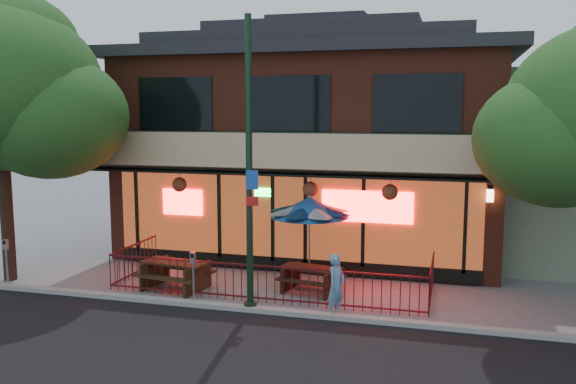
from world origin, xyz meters
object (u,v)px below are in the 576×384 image
object	(u,v)px
street_tree_left	(2,79)
picnic_table_left	(175,271)
parking_meter_near	(193,269)
parking_meter_far	(6,255)
picnic_table_right	(311,276)
pedestrian	(336,286)
patio_umbrella	(310,207)
street_light	(249,181)

from	to	relation	value
street_tree_left	picnic_table_left	bearing A→B (deg)	3.64
parking_meter_near	parking_meter_far	xyz separation A→B (m)	(-5.53, 0.03, -0.00)
street_tree_left	picnic_table_right	distance (m)	10.07
picnic_table_left	parking_meter_near	size ratio (longest dim) A/B	1.47
parking_meter_far	pedestrian	bearing A→B (deg)	0.32
street_tree_left	picnic_table_right	xyz separation A→B (m)	(8.54, 1.05, -5.22)
patio_umbrella	street_tree_left	bearing A→B (deg)	-166.29
street_light	patio_umbrella	distance (m)	3.08
street_light	picnic_table_right	bearing A→B (deg)	59.66
picnic_table_right	patio_umbrella	world-z (taller)	patio_umbrella
picnic_table_left	picnic_table_right	size ratio (longest dim) A/B	1.11
street_light	parking_meter_near	bearing A→B (deg)	-178.96
street_light	patio_umbrella	xyz separation A→B (m)	(0.80, 2.80, -1.01)
patio_umbrella	parking_meter_near	bearing A→B (deg)	-128.76
patio_umbrella	picnic_table_right	bearing A→B (deg)	-73.57
street_tree_left	patio_umbrella	distance (m)	9.20
pedestrian	parking_meter_near	world-z (taller)	pedestrian
parking_meter_far	patio_umbrella	bearing A→B (deg)	19.75
street_tree_left	patio_umbrella	world-z (taller)	street_tree_left
street_tree_left	picnic_table_right	world-z (taller)	street_tree_left
street_light	picnic_table_right	world-z (taller)	street_light
picnic_table_left	patio_umbrella	bearing A→B (deg)	27.18
picnic_table_right	pedestrian	world-z (taller)	pedestrian
street_tree_left	picnic_table_left	world-z (taller)	street_tree_left
street_tree_left	pedestrian	distance (m)	10.78
street_light	patio_umbrella	world-z (taller)	street_light
picnic_table_right	street_light	bearing A→B (deg)	-120.34
picnic_table_left	pedestrian	xyz separation A→B (m)	(4.62, -1.05, 0.25)
street_light	parking_meter_near	distance (m)	2.68
parking_meter_near	parking_meter_far	world-z (taller)	parking_meter_near
pedestrian	parking_meter_far	bearing A→B (deg)	111.93
street_light	parking_meter_near	size ratio (longest dim) A/B	5.19
picnic_table_left	picnic_table_right	distance (m)	3.67
pedestrian	patio_umbrella	bearing A→B (deg)	47.09
patio_umbrella	parking_meter_far	world-z (taller)	patio_umbrella
picnic_table_right	pedestrian	distance (m)	2.09
street_tree_left	parking_meter_near	distance (m)	7.69
picnic_table_left	picnic_table_right	world-z (taller)	picnic_table_left
pedestrian	picnic_table_left	bearing A→B (deg)	98.81
pedestrian	parking_meter_far	xyz separation A→B (m)	(-9.11, -0.05, 0.16)
patio_umbrella	pedestrian	size ratio (longest dim) A/B	1.66
street_tree_left	parking_meter_far	distance (m)	4.84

